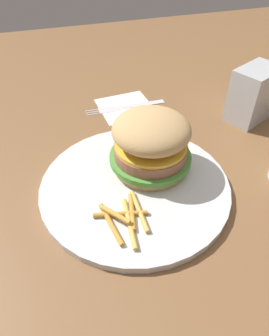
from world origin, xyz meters
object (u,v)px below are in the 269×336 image
(fries_pile, at_px, (125,217))
(napkin, at_px, (126,107))
(napkin_dispenser, at_px, (253,94))
(fork, at_px, (125,106))
(sandwich, at_px, (151,143))
(plate, at_px, (135,185))

(fries_pile, relative_size, napkin, 0.87)
(fries_pile, relative_size, napkin_dispenser, 0.91)
(napkin, distance_m, fork, 0.00)
(fries_pile, xyz_separation_m, fork, (-0.08, -0.30, -0.01))
(sandwich, relative_size, napkin_dispenser, 1.24)
(napkin_dispenser, bearing_deg, fries_pile, -173.63)
(plate, height_order, fork, plate)
(fries_pile, distance_m, napkin, 0.31)
(sandwich, bearing_deg, napkin_dispenser, -158.73)
(plate, distance_m, napkin_dispenser, 0.31)
(fries_pile, bearing_deg, sandwich, -126.06)
(plate, bearing_deg, napkin, -102.69)
(sandwich, bearing_deg, fork, -94.44)
(napkin, height_order, fork, fork)
(plate, height_order, napkin_dispenser, napkin_dispenser)
(fork, xyz_separation_m, napkin_dispenser, (-0.23, 0.11, 0.05))
(napkin_dispenser, bearing_deg, plate, 179.27)
(fries_pile, distance_m, napkin_dispenser, 0.37)
(fries_pile, xyz_separation_m, napkin, (-0.09, -0.30, -0.02))
(fries_pile, relative_size, fork, 0.55)
(plate, xyz_separation_m, sandwich, (-0.04, -0.03, 0.05))
(plate, distance_m, sandwich, 0.07)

